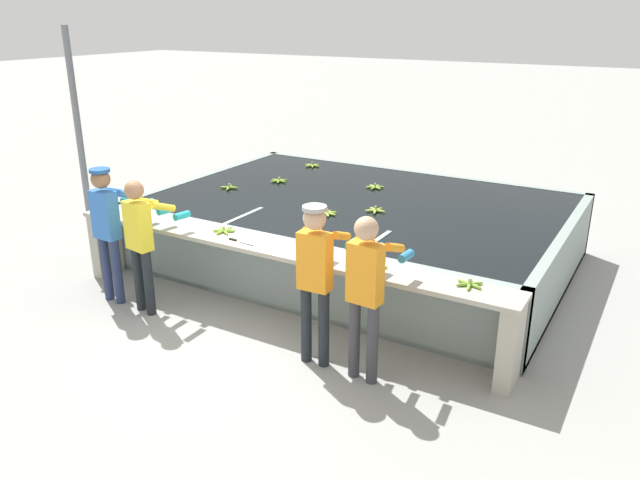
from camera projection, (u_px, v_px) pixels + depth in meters
ground_plane at (261, 327)px, 7.06m from camera, size 80.00×80.00×0.00m
wash_tank at (358, 230)px, 8.83m from camera, size 5.60×3.87×0.91m
work_ledge at (271, 266)px, 7.01m from camera, size 5.60×0.45×0.91m
worker_0 at (108, 222)px, 7.39m from camera, size 0.42×0.72×1.67m
worker_1 at (141, 235)px, 7.13m from camera, size 0.48×0.74×1.60m
worker_2 at (316, 270)px, 6.03m from camera, size 0.42×0.73×1.66m
worker_3 at (367, 284)px, 5.75m from camera, size 0.43×0.72×1.66m
banana_bunch_floating_0 at (327, 213)px, 8.00m from camera, size 0.28×0.28×0.08m
banana_bunch_floating_1 at (375, 210)px, 8.12m from camera, size 0.27×0.28×0.08m
banana_bunch_floating_2 at (312, 165)px, 10.50m from camera, size 0.28×0.27×0.08m
banana_bunch_floating_3 at (279, 181)px, 9.55m from camera, size 0.28×0.27×0.08m
banana_bunch_floating_4 at (229, 187)px, 9.17m from camera, size 0.27×0.27×0.08m
banana_bunch_floating_5 at (375, 187)px, 9.20m from camera, size 0.26×0.28×0.08m
banana_bunch_ledge_0 at (469, 284)px, 5.91m from camera, size 0.28×0.28×0.08m
banana_bunch_ledge_1 at (375, 266)px, 6.34m from camera, size 0.28×0.27×0.08m
banana_bunch_ledge_2 at (224, 231)px, 7.35m from camera, size 0.27×0.28×0.08m
knife_0 at (238, 241)px, 7.06m from camera, size 0.35×0.05×0.02m
knife_1 at (112, 214)px, 8.00m from camera, size 0.23×0.30×0.02m
support_post_left at (81, 147)px, 8.59m from camera, size 0.09×0.09×3.20m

